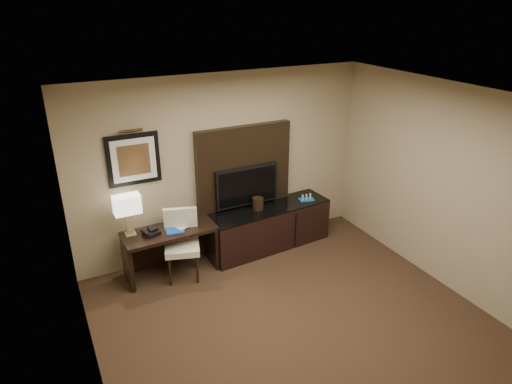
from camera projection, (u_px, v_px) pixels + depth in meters
floor at (313, 343)px, 5.22m from camera, size 4.50×5.00×0.01m
ceiling at (327, 110)px, 4.14m from camera, size 4.50×5.00×0.01m
wall_back at (224, 165)px, 6.73m from camera, size 4.50×0.01×2.70m
wall_left at (91, 300)px, 3.75m from camera, size 0.01×5.00×2.70m
wall_right at (471, 199)px, 5.61m from camera, size 0.01×5.00×2.70m
desk at (171, 251)px, 6.41m from camera, size 1.29×0.59×0.68m
credenza at (269, 227)px, 7.10m from camera, size 1.99×0.69×0.67m
tv_wall_panel at (244, 168)px, 6.83m from camera, size 1.50×0.12×1.30m
tv at (247, 186)px, 6.85m from camera, size 1.00×0.08×0.60m
artwork at (134, 159)px, 6.05m from camera, size 0.70×0.04×0.70m
picture_light at (131, 131)px, 5.86m from camera, size 0.04×0.04×0.30m
desk_chair at (182, 247)px, 6.26m from camera, size 0.60×0.64×0.96m
table_lamp at (128, 216)px, 6.06m from camera, size 0.38×0.27×0.55m
desk_phone at (151, 231)px, 6.13m from camera, size 0.24×0.23×0.10m
blue_folder at (174, 229)px, 6.28m from camera, size 0.28×0.35×0.02m
book at (175, 222)px, 6.25m from camera, size 0.15×0.09×0.22m
water_bottle at (193, 217)px, 6.43m from camera, size 0.08×0.08×0.19m
ice_bucket at (258, 204)px, 6.87m from camera, size 0.18×0.18×0.19m
minibar_tray at (306, 198)px, 7.19m from camera, size 0.26×0.19×0.08m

